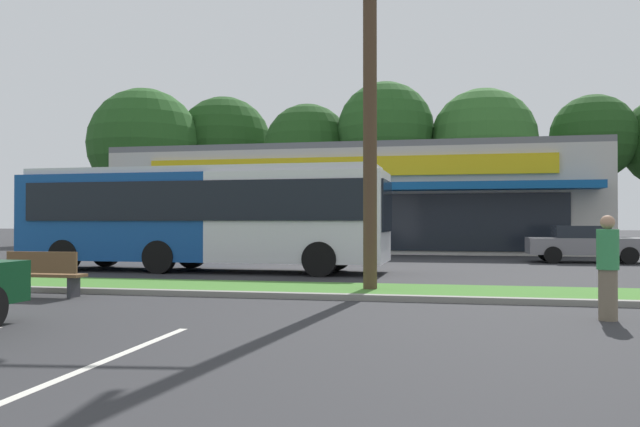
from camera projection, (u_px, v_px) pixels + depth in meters
name	position (u px, v px, depth m)	size (l,w,h in m)	color
grass_median	(273.00, 289.00, 14.23)	(56.00, 2.20, 0.12)	#427A2D
curb_lip	(257.00, 295.00, 13.03)	(56.00, 0.24, 0.12)	gray
parking_stripe_2	(94.00, 365.00, 6.90)	(0.12, 4.80, 0.01)	silver
storefront_building	(361.00, 202.00, 36.49)	(24.54, 14.29, 5.41)	#BCB7AD
tree_far_left	(144.00, 144.00, 46.44)	(8.16, 8.16, 11.32)	#473323
tree_left	(224.00, 144.00, 49.21)	(7.35, 7.35, 11.25)	#473323
tree_mid_left	(308.00, 148.00, 44.35)	(6.08, 6.08, 9.80)	#473323
tree_mid	(386.00, 130.00, 42.64)	(6.48, 6.48, 10.97)	#473323
tree_mid_right	(483.00, 142.00, 42.10)	(7.10, 7.10, 10.41)	#473323
tree_right	(593.00, 138.00, 42.51)	(5.74, 5.74, 10.09)	#473323
utility_pole	(363.00, 49.00, 13.73)	(3.09, 2.40, 9.94)	#4C3826
city_bus	(202.00, 215.00, 19.98)	(11.77, 2.87, 3.25)	#144793
bus_stop_bench	(45.00, 273.00, 13.14)	(1.60, 0.45, 0.95)	brown
car_0	(188.00, 240.00, 27.30)	(4.31, 1.98, 1.44)	#515459
car_1	(585.00, 243.00, 24.12)	(4.27, 1.87, 1.41)	slate
pedestrian_near_bench	(608.00, 268.00, 10.05)	(0.34, 0.34, 1.67)	#726651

